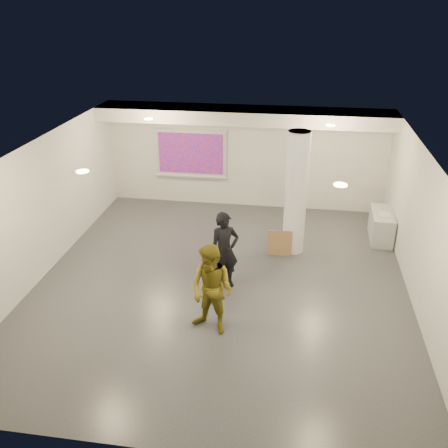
% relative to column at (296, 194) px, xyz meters
% --- Properties ---
extents(floor, '(8.00, 9.00, 0.01)m').
position_rel_column_xyz_m(floor, '(-1.50, -1.80, -1.50)').
color(floor, '#33363A').
rests_on(floor, ground).
extents(ceiling, '(8.00, 9.00, 0.01)m').
position_rel_column_xyz_m(ceiling, '(-1.50, -1.80, 1.50)').
color(ceiling, silver).
rests_on(ceiling, floor).
extents(wall_back, '(8.00, 0.01, 3.00)m').
position_rel_column_xyz_m(wall_back, '(-1.50, 2.70, 0.00)').
color(wall_back, silver).
rests_on(wall_back, floor).
extents(wall_front, '(8.00, 0.01, 3.00)m').
position_rel_column_xyz_m(wall_front, '(-1.50, -6.30, 0.00)').
color(wall_front, silver).
rests_on(wall_front, floor).
extents(wall_left, '(0.01, 9.00, 3.00)m').
position_rel_column_xyz_m(wall_left, '(-5.50, -1.80, 0.00)').
color(wall_left, silver).
rests_on(wall_left, floor).
extents(wall_right, '(0.01, 9.00, 3.00)m').
position_rel_column_xyz_m(wall_right, '(2.50, -1.80, 0.00)').
color(wall_right, silver).
rests_on(wall_right, floor).
extents(soffit_band, '(8.00, 1.10, 0.36)m').
position_rel_column_xyz_m(soffit_band, '(-1.50, 2.15, 1.32)').
color(soffit_band, silver).
rests_on(soffit_band, ceiling).
extents(downlight_nw, '(0.22, 0.22, 0.02)m').
position_rel_column_xyz_m(downlight_nw, '(-3.70, 0.70, 1.48)').
color(downlight_nw, '#E8CA88').
rests_on(downlight_nw, ceiling).
extents(downlight_ne, '(0.22, 0.22, 0.02)m').
position_rel_column_xyz_m(downlight_ne, '(0.70, 0.70, 1.48)').
color(downlight_ne, '#E8CA88').
rests_on(downlight_ne, ceiling).
extents(downlight_sw, '(0.22, 0.22, 0.02)m').
position_rel_column_xyz_m(downlight_sw, '(-3.70, -3.30, 1.48)').
color(downlight_sw, '#E8CA88').
rests_on(downlight_sw, ceiling).
extents(downlight_se, '(0.22, 0.22, 0.02)m').
position_rel_column_xyz_m(downlight_se, '(0.70, -3.30, 1.48)').
color(downlight_se, '#E8CA88').
rests_on(downlight_se, ceiling).
extents(column, '(0.52, 0.52, 3.00)m').
position_rel_column_xyz_m(column, '(0.00, 0.00, 0.00)').
color(column, white).
rests_on(column, floor).
extents(projection_screen, '(2.10, 0.13, 1.42)m').
position_rel_column_xyz_m(projection_screen, '(-3.10, 2.65, 0.03)').
color(projection_screen, silver).
rests_on(projection_screen, wall_back).
extents(credenza, '(0.57, 1.28, 0.74)m').
position_rel_column_xyz_m(credenza, '(2.22, 0.97, -1.13)').
color(credenza, '#A0A3A6').
rests_on(credenza, floor).
extents(papers_stack, '(0.31, 0.37, 0.02)m').
position_rel_column_xyz_m(papers_stack, '(2.24, 0.83, -0.75)').
color(papers_stack, silver).
rests_on(papers_stack, credenza).
extents(cardboard_back, '(0.58, 0.11, 0.63)m').
position_rel_column_xyz_m(cardboard_back, '(-0.31, -0.30, -1.18)').
color(cardboard_back, olive).
rests_on(cardboard_back, floor).
extents(cardboard_front, '(0.52, 0.23, 0.56)m').
position_rel_column_xyz_m(cardboard_front, '(-0.31, -0.17, -1.22)').
color(cardboard_front, olive).
rests_on(cardboard_front, floor).
extents(woman, '(0.74, 0.65, 1.71)m').
position_rel_column_xyz_m(woman, '(-1.41, -1.89, -0.64)').
color(woman, black).
rests_on(woman, floor).
extents(man, '(1.05, 0.95, 1.77)m').
position_rel_column_xyz_m(man, '(-1.41, -3.47, -0.62)').
color(man, olive).
rests_on(man, floor).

